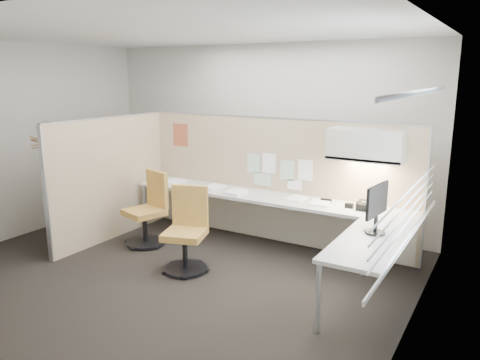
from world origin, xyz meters
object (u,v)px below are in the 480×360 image
Objects in this scene: monitor at (377,206)px; chair_left at (149,211)px; desk at (282,211)px; phone at (365,206)px; chair_right at (187,232)px.

chair_left is at bearing 95.86° from monitor.
monitor reaches higher than desk.
monitor is at bearing 14.94° from chair_left.
chair_left is 2.93m from phone.
phone is (2.82, 0.74, 0.31)m from chair_left.
chair_left reaches higher than phone.
chair_left reaches higher than chair_right.
monitor is (3.15, -0.08, 0.56)m from chair_left.
chair_left is 3.20m from monitor.
chair_right is at bearing -7.53° from chair_left.
chair_left is 1.08m from chair_right.
phone is at bearing 8.99° from desk.
monitor is at bearing -25.50° from desk.
desk is 1.88m from chair_left.
desk is 1.06m from phone.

